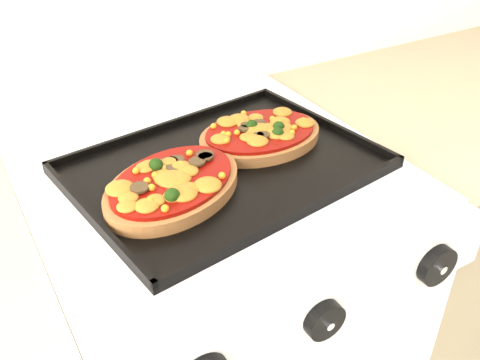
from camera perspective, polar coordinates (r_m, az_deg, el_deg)
stove at (r=1.20m, az=-2.53°, el=-17.09°), size 0.60×0.60×0.91m
control_panel at (r=0.73m, az=8.65°, el=-13.27°), size 0.60×0.02×0.09m
knob_center at (r=0.72m, az=8.99°, el=-14.56°), size 0.06×0.02×0.06m
knob_right at (r=0.83m, az=20.25°, el=-8.54°), size 0.06×0.02×0.06m
baking_tray at (r=0.88m, az=-1.65°, el=1.66°), size 0.52×0.41×0.02m
pizza_left at (r=0.81m, az=-7.20°, el=-0.36°), size 0.29×0.25×0.04m
pizza_right at (r=0.94m, az=2.17°, el=4.95°), size 0.23×0.16×0.03m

